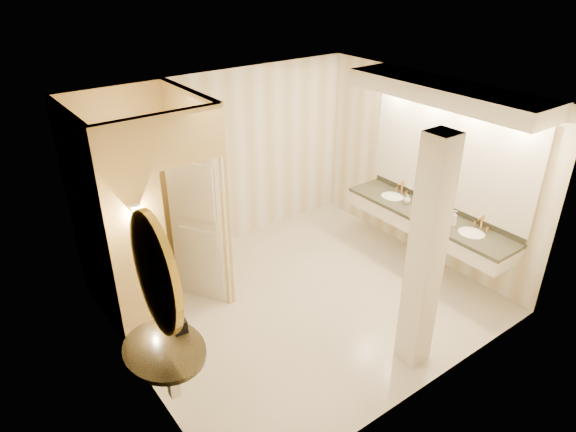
# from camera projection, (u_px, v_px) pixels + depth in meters

# --- Properties ---
(floor) EXTENTS (4.50, 4.50, 0.00)m
(floor) POSITION_uv_depth(u_px,v_px,m) (302.00, 299.00, 6.90)
(floor) COLOR beige
(floor) RESTS_ON ground
(ceiling) EXTENTS (4.50, 4.50, 0.00)m
(ceiling) POSITION_uv_depth(u_px,v_px,m) (305.00, 101.00, 5.65)
(ceiling) COLOR silver
(ceiling) RESTS_ON wall_back
(wall_back) EXTENTS (4.50, 0.02, 2.70)m
(wall_back) POSITION_uv_depth(u_px,v_px,m) (222.00, 162.00, 7.70)
(wall_back) COLOR white
(wall_back) RESTS_ON floor
(wall_front) EXTENTS (4.50, 0.02, 2.70)m
(wall_front) POSITION_uv_depth(u_px,v_px,m) (434.00, 286.00, 4.85)
(wall_front) COLOR white
(wall_front) RESTS_ON floor
(wall_left) EXTENTS (0.02, 4.00, 2.70)m
(wall_left) POSITION_uv_depth(u_px,v_px,m) (125.00, 271.00, 5.08)
(wall_left) COLOR white
(wall_left) RESTS_ON floor
(wall_right) EXTENTS (0.02, 4.00, 2.70)m
(wall_right) POSITION_uv_depth(u_px,v_px,m) (425.00, 169.00, 7.46)
(wall_right) COLOR white
(wall_right) RESTS_ON floor
(toilet_closet) EXTENTS (1.50, 1.55, 2.70)m
(toilet_closet) POSITION_uv_depth(u_px,v_px,m) (184.00, 204.00, 6.35)
(toilet_closet) COLOR tan
(toilet_closet) RESTS_ON floor
(wall_sconce) EXTENTS (0.14, 0.14, 0.42)m
(wall_sconce) POSITION_uv_depth(u_px,v_px,m) (135.00, 212.00, 5.39)
(wall_sconce) COLOR gold
(wall_sconce) RESTS_ON toilet_closet
(vanity) EXTENTS (0.75, 2.79, 2.09)m
(vanity) POSITION_uv_depth(u_px,v_px,m) (438.00, 163.00, 6.91)
(vanity) COLOR silver
(vanity) RESTS_ON floor
(console_shelf) EXTENTS (0.92, 0.92, 1.91)m
(console_shelf) POSITION_uv_depth(u_px,v_px,m) (160.00, 308.00, 4.58)
(console_shelf) COLOR black
(console_shelf) RESTS_ON floor
(pillar) EXTENTS (0.29, 0.29, 2.70)m
(pillar) POSITION_uv_depth(u_px,v_px,m) (426.00, 257.00, 5.32)
(pillar) COLOR silver
(pillar) RESTS_ON floor
(tissue_box) EXTENTS (0.15, 0.15, 0.13)m
(tissue_box) POSITION_uv_depth(u_px,v_px,m) (179.00, 326.00, 4.97)
(tissue_box) COLOR black
(tissue_box) RESTS_ON console_shelf
(toilet) EXTENTS (0.43, 0.69, 0.67)m
(toilet) POSITION_uv_depth(u_px,v_px,m) (126.00, 264.00, 7.05)
(toilet) COLOR white
(toilet) RESTS_ON floor
(soap_bottle_a) EXTENTS (0.08, 0.08, 0.14)m
(soap_bottle_a) POSITION_uv_depth(u_px,v_px,m) (434.00, 210.00, 7.16)
(soap_bottle_a) COLOR beige
(soap_bottle_a) RESTS_ON vanity
(soap_bottle_b) EXTENTS (0.12, 0.12, 0.13)m
(soap_bottle_b) POSITION_uv_depth(u_px,v_px,m) (407.00, 199.00, 7.50)
(soap_bottle_b) COLOR silver
(soap_bottle_b) RESTS_ON vanity
(soap_bottle_c) EXTENTS (0.11, 0.11, 0.23)m
(soap_bottle_c) POSITION_uv_depth(u_px,v_px,m) (454.00, 218.00, 6.86)
(soap_bottle_c) COLOR #C6B28C
(soap_bottle_c) RESTS_ON vanity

